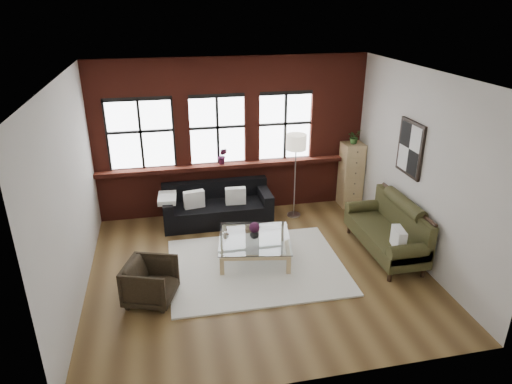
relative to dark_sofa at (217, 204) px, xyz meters
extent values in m
plane|color=brown|center=(0.42, -1.90, -0.39)|extent=(5.50, 5.50, 0.00)
plane|color=white|center=(0.42, -1.90, 2.81)|extent=(5.50, 5.50, 0.00)
plane|color=beige|center=(0.42, 0.60, 1.21)|extent=(5.50, 0.00, 5.50)
plane|color=beige|center=(0.42, -4.40, 1.21)|extent=(5.50, 0.00, 5.50)
plane|color=beige|center=(-2.33, -1.90, 1.21)|extent=(0.00, 5.00, 5.00)
plane|color=beige|center=(3.17, -1.90, 1.21)|extent=(0.00, 5.00, 5.00)
cube|color=#5D1F15|center=(0.42, 0.45, 0.65)|extent=(5.50, 0.30, 0.08)
cube|color=silver|center=(0.41, -1.84, -0.37)|extent=(2.93, 2.32, 0.03)
cube|color=white|center=(-0.46, -0.10, 0.19)|extent=(0.42, 0.21, 0.34)
cube|color=white|center=(0.36, -0.10, 0.19)|extent=(0.41, 0.16, 0.34)
cube|color=white|center=(2.64, -2.43, 0.23)|extent=(0.20, 0.40, 0.34)
imported|color=black|center=(-1.31, -2.41, -0.07)|extent=(0.90, 0.89, 0.65)
imported|color=#B2B2B2|center=(0.45, -1.54, 0.09)|extent=(0.18, 0.18, 0.17)
sphere|color=#481837|center=(0.45, -1.54, 0.21)|extent=(0.18, 0.18, 0.18)
cube|color=tan|center=(2.93, 0.24, 0.31)|extent=(0.43, 0.43, 1.40)
imported|color=#2D5923|center=(2.93, 0.24, 1.16)|extent=(0.33, 0.31, 0.30)
imported|color=#481837|center=(0.19, 0.42, 0.86)|extent=(0.23, 0.20, 0.35)
camera|label=1|loc=(-0.96, -8.30, 3.82)|focal=32.00mm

